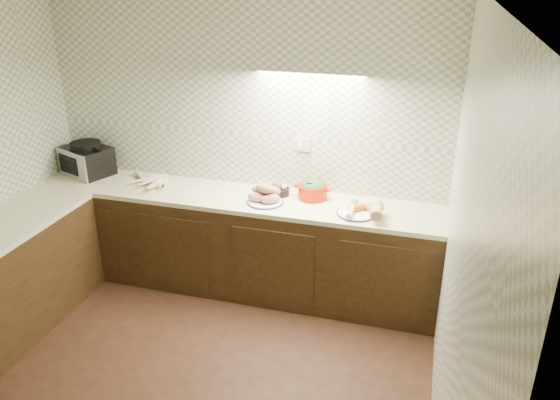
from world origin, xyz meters
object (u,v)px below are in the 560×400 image
(toaster_oven, at_px, (87,159))
(veg_plate, at_px, (365,209))
(parsnip_pile, at_px, (147,180))
(onion_bowl, at_px, (279,190))
(sweet_potato_plate, at_px, (265,195))
(dutch_oven, at_px, (313,189))

(toaster_oven, bearing_deg, veg_plate, 16.95)
(parsnip_pile, height_order, onion_bowl, onion_bowl)
(onion_bowl, bearing_deg, sweet_potato_plate, -109.94)
(onion_bowl, bearing_deg, parsnip_pile, -176.39)
(onion_bowl, bearing_deg, toaster_oven, -179.73)
(parsnip_pile, height_order, veg_plate, veg_plate)
(sweet_potato_plate, xyz_separation_m, veg_plate, (0.84, -0.01, -0.01))
(toaster_oven, xyz_separation_m, sweet_potato_plate, (1.82, -0.18, -0.08))
(dutch_oven, distance_m, veg_plate, 0.52)
(onion_bowl, height_order, veg_plate, veg_plate)
(sweet_potato_plate, bearing_deg, onion_bowl, 70.06)
(toaster_oven, height_order, veg_plate, toaster_oven)
(parsnip_pile, height_order, sweet_potato_plate, sweet_potato_plate)
(onion_bowl, relative_size, dutch_oven, 0.54)
(sweet_potato_plate, relative_size, onion_bowl, 1.81)
(toaster_oven, xyz_separation_m, onion_bowl, (1.89, 0.01, -0.10))
(parsnip_pile, xyz_separation_m, veg_plate, (2.01, -0.12, 0.02))
(toaster_oven, distance_m, veg_plate, 2.67)
(toaster_oven, xyz_separation_m, dutch_oven, (2.19, 0.02, -0.06))
(sweet_potato_plate, relative_size, veg_plate, 0.80)
(onion_bowl, xyz_separation_m, dutch_oven, (0.29, 0.01, 0.04))
(parsnip_pile, bearing_deg, sweet_potato_plate, -5.47)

